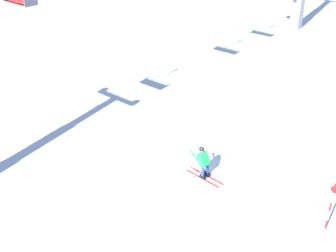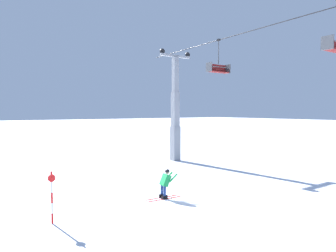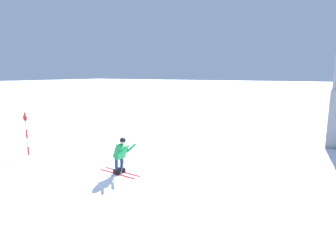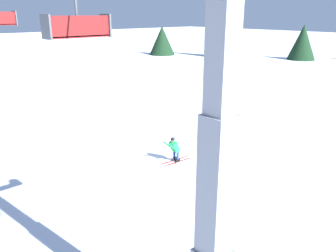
# 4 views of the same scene
# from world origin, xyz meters

# --- Properties ---
(ground_plane) EXTENTS (260.00, 260.00, 0.00)m
(ground_plane) POSITION_xyz_m (0.00, 0.00, 0.00)
(ground_plane) COLOR white
(skier_carving_main) EXTENTS (0.73, 1.82, 1.52)m
(skier_carving_main) POSITION_xyz_m (0.90, 0.07, 0.79)
(skier_carving_main) COLOR red
(skier_carving_main) RESTS_ON ground_plane
(lift_tower_near) EXTENTS (0.65, 3.06, 9.30)m
(lift_tower_near) POSITION_xyz_m (-7.56, 6.74, 3.98)
(lift_tower_near) COLOR gray
(lift_tower_near) RESTS_ON ground_plane
(chairlift_seat_nearest) EXTENTS (0.61, 1.82, 2.31)m
(chairlift_seat_nearest) POSITION_xyz_m (-2.49, 6.74, 7.24)
(chairlift_seat_nearest) COLOR black
(chairlift_seat_second) EXTENTS (0.61, 1.96, 2.21)m
(chairlift_seat_second) POSITION_xyz_m (5.47, 6.74, 7.33)
(chairlift_seat_second) COLOR black
(trail_marker_pole) EXTENTS (0.07, 0.28, 1.98)m
(trail_marker_pole) POSITION_xyz_m (1.20, -5.23, 1.07)
(trail_marker_pole) COLOR red
(trail_marker_pole) RESTS_ON ground_plane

